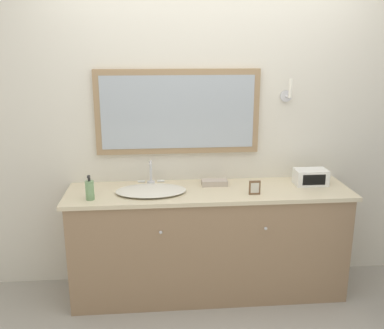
# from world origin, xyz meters

# --- Properties ---
(ground_plane) EXTENTS (14.00, 14.00, 0.00)m
(ground_plane) POSITION_xyz_m (0.00, 0.00, 0.00)
(ground_plane) COLOR #9E998E
(wall_back) EXTENTS (8.00, 0.18, 2.55)m
(wall_back) POSITION_xyz_m (-0.01, 0.60, 1.28)
(wall_back) COLOR silver
(wall_back) RESTS_ON ground_plane
(vanity_counter) EXTENTS (2.12, 0.54, 0.85)m
(vanity_counter) POSITION_xyz_m (0.00, 0.30, 0.43)
(vanity_counter) COLOR #937556
(vanity_counter) RESTS_ON ground_plane
(sink_basin) EXTENTS (0.51, 0.37, 0.20)m
(sink_basin) POSITION_xyz_m (-0.43, 0.28, 0.87)
(sink_basin) COLOR silver
(sink_basin) RESTS_ON vanity_counter
(soap_bottle) EXTENTS (0.06, 0.06, 0.18)m
(soap_bottle) POSITION_xyz_m (-0.86, 0.17, 0.92)
(soap_bottle) COLOR #709966
(soap_bottle) RESTS_ON vanity_counter
(appliance_box) EXTENTS (0.25, 0.15, 0.12)m
(appliance_box) POSITION_xyz_m (0.80, 0.36, 0.91)
(appliance_box) COLOR white
(appliance_box) RESTS_ON vanity_counter
(picture_frame) EXTENTS (0.08, 0.01, 0.10)m
(picture_frame) POSITION_xyz_m (0.31, 0.17, 0.90)
(picture_frame) COLOR brown
(picture_frame) RESTS_ON vanity_counter
(hand_towel_near_sink) EXTENTS (0.20, 0.10, 0.04)m
(hand_towel_near_sink) POSITION_xyz_m (0.05, 0.41, 0.87)
(hand_towel_near_sink) COLOR #B7A899
(hand_towel_near_sink) RESTS_ON vanity_counter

